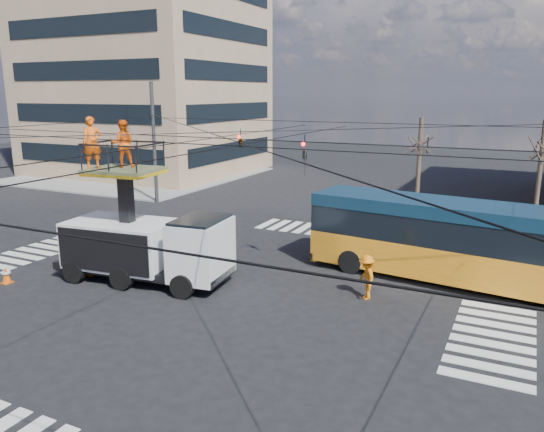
{
  "coord_description": "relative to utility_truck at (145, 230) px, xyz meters",
  "views": [
    {
      "loc": [
        10.45,
        -16.26,
        7.3
      ],
      "look_at": [
        1.61,
        1.89,
        2.59
      ],
      "focal_mm": 35.0,
      "sensor_mm": 36.0,
      "label": 1
    }
  ],
  "objects": [
    {
      "name": "city_bus",
      "position": [
        11.35,
        5.05,
        -0.35
      ],
      "size": [
        12.51,
        4.07,
        3.2
      ],
      "rotation": [
        0.0,
        0.0,
        -0.12
      ],
      "color": "#C47412",
      "rests_on": "ground"
    },
    {
      "name": "building_tower",
      "position": [
        -19.25,
        24.47,
        12.93
      ],
      "size": [
        18.06,
        16.06,
        30.0
      ],
      "color": "#817152",
      "rests_on": "ground"
    },
    {
      "name": "tree_b",
      "position": [
        13.72,
        13.99,
        2.55
      ],
      "size": [
        2.0,
        2.0,
        6.0
      ],
      "color": "#382B21",
      "rests_on": "ground"
    },
    {
      "name": "sidewalk_nw",
      "position": [
        -18.28,
        21.49,
        -2.02
      ],
      "size": [
        18.0,
        18.0,
        0.12
      ],
      "primitive_type": "cube",
      "color": "slate",
      "rests_on": "ground"
    },
    {
      "name": "worker_ground",
      "position": [
        -2.55,
        -0.52,
        -1.19
      ],
      "size": [
        0.49,
        1.06,
        1.76
      ],
      "primitive_type": "imported",
      "rotation": [
        0.0,
        0.0,
        1.63
      ],
      "color": "orange",
      "rests_on": "ground"
    },
    {
      "name": "flagger",
      "position": [
        8.33,
        1.96,
        -1.25
      ],
      "size": [
        1.09,
        1.22,
        1.64
      ],
      "primitive_type": "imported",
      "rotation": [
        0.0,
        0.0,
        -0.99
      ],
      "color": "orange",
      "rests_on": "ground"
    },
    {
      "name": "tree_a",
      "position": [
        7.72,
        13.99,
        2.55
      ],
      "size": [
        2.0,
        2.0,
        6.0
      ],
      "color": "#382B21",
      "rests_on": "ground"
    },
    {
      "name": "ground",
      "position": [
        2.72,
        0.49,
        -2.08
      ],
      "size": [
        120.0,
        120.0,
        0.0
      ],
      "primitive_type": "plane",
      "color": "black",
      "rests_on": "ground"
    },
    {
      "name": "crosswalks",
      "position": [
        2.72,
        0.49,
        -2.07
      ],
      "size": [
        22.4,
        22.4,
        0.02
      ],
      "primitive_type": null,
      "color": "silver",
      "rests_on": "ground"
    },
    {
      "name": "traffic_cone",
      "position": [
        -4.83,
        -2.63,
        -1.74
      ],
      "size": [
        0.36,
        0.36,
        0.67
      ],
      "primitive_type": "cone",
      "color": "#E65709",
      "rests_on": "ground"
    },
    {
      "name": "utility_truck",
      "position": [
        0.0,
        0.0,
        0.0
      ],
      "size": [
        7.21,
        3.25,
        6.44
      ],
      "rotation": [
        0.0,
        0.0,
        0.11
      ],
      "color": "black",
      "rests_on": "ground"
    },
    {
      "name": "overhead_network",
      "position": [
        2.65,
        0.89,
        2.21
      ],
      "size": [
        24.24,
        24.24,
        8.0
      ],
      "color": "#2D2D30",
      "rests_on": "ground"
    }
  ]
}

